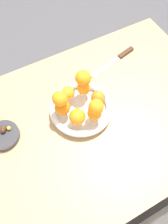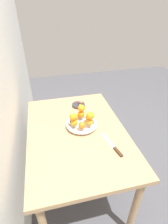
{
  "view_description": "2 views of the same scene",
  "coord_description": "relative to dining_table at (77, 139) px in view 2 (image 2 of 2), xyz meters",
  "views": [
    {
      "loc": [
        0.24,
        0.34,
        1.52
      ],
      "look_at": [
        0.05,
        -0.01,
        0.8
      ],
      "focal_mm": 35.0,
      "sensor_mm": 36.0,
      "label": 1
    },
    {
      "loc": [
        -1.05,
        0.19,
        1.63
      ],
      "look_at": [
        0.07,
        -0.08,
        0.86
      ],
      "focal_mm": 28.0,
      "sensor_mm": 36.0,
      "label": 2
    }
  ],
  "objects": [
    {
      "name": "ground_plane",
      "position": [
        0.0,
        0.0,
        -0.65
      ],
      "size": [
        6.0,
        6.0,
        0.0
      ],
      "primitive_type": "plane",
      "color": "#4C4C51"
    },
    {
      "name": "dining_table",
      "position": [
        0.0,
        0.0,
        0.0
      ],
      "size": [
        1.1,
        0.76,
        0.74
      ],
      "color": "tan",
      "rests_on": "ground_plane"
    },
    {
      "name": "fruit_bowl",
      "position": [
        0.04,
        -0.05,
        0.11
      ],
      "size": [
        0.25,
        0.25,
        0.04
      ],
      "color": "silver",
      "rests_on": "dining_table"
    },
    {
      "name": "candy_dish",
      "position": [
        0.35,
        -0.09,
        0.1
      ],
      "size": [
        0.12,
        0.12,
        0.02
      ],
      "primitive_type": "cylinder",
      "color": "#333338",
      "rests_on": "dining_table"
    },
    {
      "name": "orange_0",
      "position": [
        -0.0,
        -0.1,
        0.16
      ],
      "size": [
        0.05,
        0.05,
        0.05
      ],
      "primitive_type": "sphere",
      "color": "orange",
      "rests_on": "fruit_bowl"
    },
    {
      "name": "orange_1",
      "position": [
        0.07,
        -0.11,
        0.16
      ],
      "size": [
        0.06,
        0.06,
        0.06
      ],
      "primitive_type": "sphere",
      "color": "orange",
      "rests_on": "fruit_bowl"
    },
    {
      "name": "orange_2",
      "position": [
        0.11,
        -0.06,
        0.16
      ],
      "size": [
        0.06,
        0.06,
        0.06
      ],
      "primitive_type": "sphere",
      "color": "orange",
      "rests_on": "fruit_bowl"
    },
    {
      "name": "orange_3",
      "position": [
        0.08,
        -0.0,
        0.16
      ],
      "size": [
        0.06,
        0.06,
        0.06
      ],
      "primitive_type": "sphere",
      "color": "orange",
      "rests_on": "fruit_bowl"
    },
    {
      "name": "orange_4",
      "position": [
        0.02,
        0.01,
        0.16
      ],
      "size": [
        0.06,
        0.06,
        0.06
      ],
      "primitive_type": "sphere",
      "color": "orange",
      "rests_on": "fruit_bowl"
    },
    {
      "name": "orange_5",
      "position": [
        -0.03,
        -0.04,
        0.16
      ],
      "size": [
        0.06,
        0.06,
        0.06
      ],
      "primitive_type": "sphere",
      "color": "orange",
      "rests_on": "fruit_bowl"
    },
    {
      "name": "orange_6",
      "position": [
        0.0,
        -0.11,
        0.21
      ],
      "size": [
        0.06,
        0.06,
        0.06
      ],
      "primitive_type": "sphere",
      "color": "orange",
      "rests_on": "orange_0"
    },
    {
      "name": "orange_7",
      "position": [
        0.02,
        0.02,
        0.21
      ],
      "size": [
        0.06,
        0.06,
        0.06
      ],
      "primitive_type": "sphere",
      "color": "orange",
      "rests_on": "orange_4"
    },
    {
      "name": "orange_8",
      "position": [
        0.12,
        -0.07,
        0.22
      ],
      "size": [
        0.06,
        0.06,
        0.06
      ],
      "primitive_type": "sphere",
      "color": "orange",
      "rests_on": "orange_2"
    },
    {
      "name": "candy_ball_0",
      "position": [
        0.34,
        -0.11,
        0.12
      ],
      "size": [
        0.02,
        0.02,
        0.02
      ],
      "primitive_type": "sphere",
      "color": "#472819",
      "rests_on": "candy_dish"
    },
    {
      "name": "candy_ball_1",
      "position": [
        0.36,
        -0.12,
        0.12
      ],
      "size": [
        0.02,
        0.02,
        0.02
      ],
      "primitive_type": "sphere",
      "color": "gold",
      "rests_on": "candy_dish"
    },
    {
      "name": "candy_ball_2",
      "position": [
        0.34,
        -0.1,
        0.12
      ],
      "size": [
        0.02,
        0.02,
        0.02
      ],
      "primitive_type": "sphere",
      "color": "#8C4C99",
      "rests_on": "candy_dish"
    },
    {
      "name": "candy_ball_3",
      "position": [
        0.38,
        -0.1,
        0.12
      ],
      "size": [
        0.02,
        0.02,
        0.02
      ],
      "primitive_type": "sphere",
      "color": "#C6384C",
      "rests_on": "candy_dish"
    },
    {
      "name": "candy_ball_4",
      "position": [
        0.32,
        -0.1,
        0.12
      ],
      "size": [
        0.02,
        0.02,
        0.02
      ],
      "primitive_type": "sphere",
      "color": "gold",
      "rests_on": "candy_dish"
    },
    {
      "name": "candy_ball_5",
      "position": [
        0.37,
        -0.1,
        0.12
      ],
      "size": [
        0.02,
        0.02,
        0.02
      ],
      "primitive_type": "sphere",
      "color": "#C6384C",
      "rests_on": "candy_dish"
    },
    {
      "name": "candy_ball_6",
      "position": [
        0.35,
        -0.1,
        0.12
      ],
      "size": [
        0.02,
        0.02,
        0.02
      ],
      "primitive_type": "sphere",
      "color": "#472819",
      "rests_on": "candy_dish"
    },
    {
      "name": "knife",
      "position": [
        -0.23,
        -0.21,
        0.09
      ],
      "size": [
        0.26,
        0.08,
        0.01
      ],
      "color": "#3F2819",
      "rests_on": "dining_table"
    }
  ]
}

